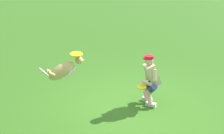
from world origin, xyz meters
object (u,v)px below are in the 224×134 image
frisbee_flying (76,54)px  dog (64,70)px  person (150,78)px  frisbee_held (142,87)px

frisbee_flying → dog: bearing=60.8°
person → dog: dog is taller
dog → frisbee_flying: frisbee_flying is taller
dog → frisbee_held: (-1.20, -1.34, -0.64)m
person → dog: (1.25, 1.72, 0.55)m
frisbee_held → person: bearing=-97.1°
frisbee_flying → frisbee_held: size_ratio=1.22×
person → dog: size_ratio=1.39×
person → dog: 2.20m
dog → frisbee_held: size_ratio=4.15×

